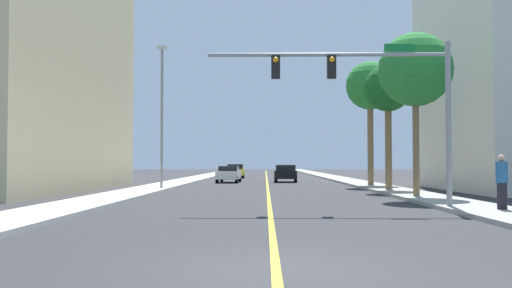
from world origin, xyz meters
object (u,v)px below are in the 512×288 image
object	(u,v)px
palm_near	(415,70)
palm_far	(370,87)
street_lamp	(162,110)
palm_mid	(388,90)
traffic_signal_mast	(374,86)
car_black	(286,173)
pedestrian	(502,182)
car_white	(229,174)
car_yellow	(235,171)

from	to	relation	value
palm_near	palm_far	distance (m)	13.76
street_lamp	palm_mid	size ratio (longest dim) A/B	1.19
street_lamp	traffic_signal_mast	bearing A→B (deg)	-53.95
palm_mid	car_black	world-z (taller)	palm_mid
palm_mid	palm_far	bearing A→B (deg)	88.02
palm_near	pedestrian	size ratio (longest dim) A/B	4.21
traffic_signal_mast	street_lamp	xyz separation A→B (m)	(-10.30, 14.14, 0.51)
palm_near	pedestrian	bearing A→B (deg)	-83.76
pedestrian	traffic_signal_mast	bearing A→B (deg)	-134.70
palm_mid	palm_far	xyz separation A→B (m)	(0.24, 6.85, 1.10)
palm_far	car_black	bearing A→B (deg)	120.95
car_white	traffic_signal_mast	bearing A→B (deg)	-73.45
palm_far	palm_mid	bearing A→B (deg)	-91.98
car_black	car_white	bearing A→B (deg)	-163.34
car_black	pedestrian	size ratio (longest dim) A/B	2.44
street_lamp	car_white	distance (m)	14.67
car_black	traffic_signal_mast	bearing A→B (deg)	-83.66
traffic_signal_mast	pedestrian	size ratio (longest dim) A/B	4.86
pedestrian	palm_mid	bearing A→B (deg)	159.46
palm_mid	pedestrian	bearing A→B (deg)	-87.61
palm_near	palm_far	xyz separation A→B (m)	(0.46, 13.71, 1.08)
traffic_signal_mast	palm_mid	world-z (taller)	palm_mid
palm_mid	pedestrian	distance (m)	15.16
traffic_signal_mast	palm_far	xyz separation A→B (m)	(3.55, 19.62, 2.62)
traffic_signal_mast	car_black	size ratio (longest dim) A/B	1.99
traffic_signal_mast	street_lamp	distance (m)	17.50
palm_mid	car_black	size ratio (longest dim) A/B	1.66
traffic_signal_mast	palm_near	size ratio (longest dim) A/B	1.15
traffic_signal_mast	car_yellow	world-z (taller)	traffic_signal_mast
street_lamp	car_yellow	distance (m)	27.85
car_black	palm_near	bearing A→B (deg)	-75.14
palm_far	car_white	bearing A→B (deg)	142.28
car_white	car_black	bearing A→B (deg)	16.85
traffic_signal_mast	pedestrian	world-z (taller)	traffic_signal_mast
palm_far	palm_near	bearing A→B (deg)	-91.90
palm_mid	palm_far	world-z (taller)	palm_far
traffic_signal_mast	car_white	distance (m)	28.92
traffic_signal_mast	pedestrian	xyz separation A→B (m)	(3.91, -1.56, -3.40)
car_white	pedestrian	distance (m)	31.34
car_black	car_white	world-z (taller)	car_black
street_lamp	palm_mid	distance (m)	13.72
pedestrian	palm_near	bearing A→B (deg)	163.31
palm_near	pedestrian	xyz separation A→B (m)	(0.82, -7.47, -4.94)
car_black	car_white	size ratio (longest dim) A/B	1.01
street_lamp	palm_mid	world-z (taller)	street_lamp
palm_far	car_white	xyz separation A→B (m)	(-10.58, 8.18, -6.34)
palm_mid	pedestrian	size ratio (longest dim) A/B	4.06
street_lamp	palm_far	bearing A→B (deg)	21.58
street_lamp	car_white	size ratio (longest dim) A/B	2.00
car_black	car_white	distance (m)	5.07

